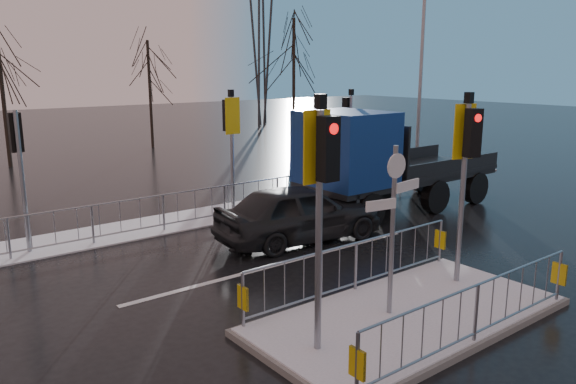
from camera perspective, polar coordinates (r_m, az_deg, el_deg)
ground at (r=10.79m, az=12.09°, el=-12.53°), size 120.00×120.00×0.00m
snow_verge at (r=17.21m, az=-10.32°, el=-2.80°), size 30.00×2.00×0.04m
lane_markings at (r=10.60m, az=13.50°, el=-13.05°), size 8.00×11.38×0.01m
traffic_island at (r=10.62m, az=12.10°, el=-10.62°), size 6.00×3.04×4.15m
far_kerb_fixtures at (r=16.67m, az=-8.74°, el=0.29°), size 18.00×0.65×3.83m
car_far_lane at (r=14.81m, az=1.17°, el=-2.10°), size 4.71×2.31×1.55m
flatbed_truck at (r=17.37m, az=8.22°, el=3.22°), size 7.06×2.57×3.27m
tree_far_b at (r=33.09m, az=-13.94°, el=11.63°), size 3.25×3.25×6.14m
tree_far_c at (r=34.71m, az=0.59°, el=13.61°), size 4.00×4.00×7.55m
street_lamp_right at (r=23.35m, az=13.47°, el=11.92°), size 1.25×0.18×8.00m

